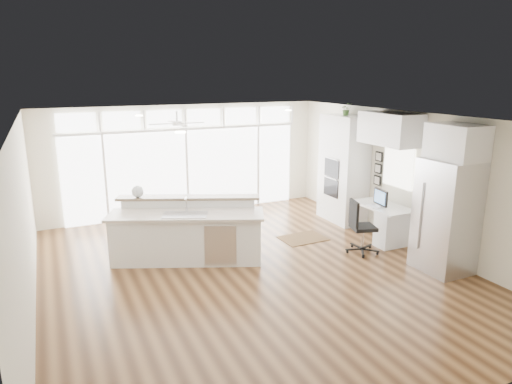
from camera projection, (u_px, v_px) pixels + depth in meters
name	position (u px, v px, depth m)	size (l,w,h in m)	color
floor	(252.00, 272.00, 8.13)	(7.00, 8.00, 0.02)	#422714
ceiling	(252.00, 119.00, 7.45)	(7.00, 8.00, 0.02)	silver
wall_back	(186.00, 160.00, 11.30)	(7.00, 0.04, 2.70)	silver
wall_front	(428.00, 300.00, 4.27)	(7.00, 0.04, 2.70)	silver
wall_left	(24.00, 226.00, 6.36)	(0.04, 8.00, 2.70)	silver
wall_right	(410.00, 179.00, 9.21)	(0.04, 8.00, 2.70)	silver
glass_wall	(187.00, 172.00, 11.32)	(5.80, 0.06, 2.08)	white
transom_row	(185.00, 118.00, 10.99)	(5.90, 0.06, 0.40)	white
desk_window	(399.00, 167.00, 9.41)	(0.04, 0.85, 0.85)	white
ceiling_fan	(177.00, 119.00, 9.76)	(1.16, 1.16, 0.32)	silver
recessed_lights	(247.00, 119.00, 7.63)	(3.40, 3.00, 0.02)	white
oven_cabinet	(343.00, 169.00, 10.68)	(0.64, 1.20, 2.50)	white
desk_nook	(382.00, 223.00, 9.57)	(0.72, 1.30, 0.76)	white
upper_cabinets	(390.00, 129.00, 9.09)	(0.64, 1.30, 0.64)	white
refrigerator	(446.00, 216.00, 7.96)	(0.76, 0.90, 2.00)	silver
fridge_cabinet	(457.00, 142.00, 7.66)	(0.64, 0.90, 0.60)	white
framed_photos	(378.00, 169.00, 9.99)	(0.06, 0.22, 0.80)	black
kitchen_island	(187.00, 232.00, 8.46)	(2.85, 1.07, 1.13)	white
rug	(303.00, 238.00, 9.74)	(0.95, 0.68, 0.01)	#342110
office_chair	(363.00, 227.00, 8.85)	(0.55, 0.51, 1.06)	black
fishbowl	(138.00, 191.00, 8.65)	(0.23, 0.23, 0.23)	silver
monitor	(381.00, 197.00, 9.39)	(0.07, 0.45, 0.37)	black
keyboard	(374.00, 206.00, 9.37)	(0.12, 0.32, 0.02)	silver
potted_plant	(346.00, 110.00, 10.35)	(0.25, 0.27, 0.21)	#3D632A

